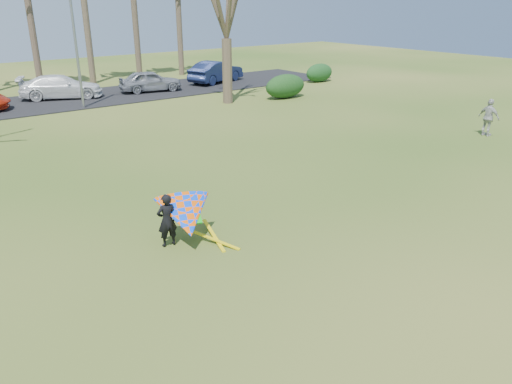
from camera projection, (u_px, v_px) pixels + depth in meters
ground at (302, 252)px, 13.25m from camera, size 100.00×100.00×0.00m
parking_strip at (36, 104)px, 31.72m from camera, size 46.00×7.00×0.06m
streetlight at (77, 32)px, 29.12m from camera, size 2.28×0.18×8.00m
hedge_near at (285, 86)px, 33.51m from camera, size 3.17×1.44×1.58m
hedge_far at (319, 73)px, 40.07m from camera, size 2.61×1.23×1.45m
car_3 at (61, 87)px, 33.14m from camera, size 5.65×3.89×1.52m
car_4 at (150, 81)px, 35.61m from camera, size 4.60×2.59×1.48m
car_5 at (216, 72)px, 39.42m from camera, size 5.37×3.36×1.67m
pedestrian_b at (489, 118)px, 24.18m from camera, size 0.49×1.07×1.80m
kite_flyer at (185, 216)px, 13.38m from camera, size 2.13×2.39×2.02m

